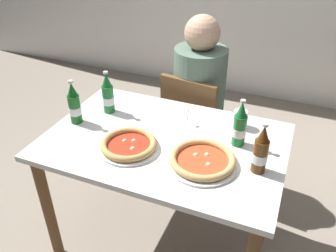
{
  "coord_description": "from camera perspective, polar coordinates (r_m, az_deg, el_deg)",
  "views": [
    {
      "loc": [
        0.57,
        -1.32,
        1.75
      ],
      "look_at": [
        0.0,
        0.05,
        0.8
      ],
      "focal_mm": 37.04,
      "sensor_mm": 36.0,
      "label": 1
    }
  ],
  "objects": [
    {
      "name": "ground_plane",
      "position": [
        2.27,
        -0.51,
        -17.96
      ],
      "size": [
        8.0,
        8.0,
        0.0
      ],
      "primitive_type": "plane",
      "color": "gray"
    },
    {
      "name": "dining_table_main",
      "position": [
        1.82,
        -0.6,
        -5.15
      ],
      "size": [
        1.2,
        0.8,
        0.75
      ],
      "color": "silver",
      "rests_on": "ground_plane"
    },
    {
      "name": "chair_behind_table",
      "position": [
        2.39,
        4.3,
        0.46
      ],
      "size": [
        0.45,
        0.45,
        0.85
      ],
      "rotation": [
        0.0,
        0.0,
        3.01
      ],
      "color": "brown",
      "rests_on": "ground_plane"
    },
    {
      "name": "diner_seated",
      "position": [
        2.38,
        5.0,
        3.08
      ],
      "size": [
        0.34,
        0.34,
        1.21
      ],
      "color": "#2D3342",
      "rests_on": "ground_plane"
    },
    {
      "name": "pizza_margherita_near",
      "position": [
        1.69,
        -6.49,
        -3.13
      ],
      "size": [
        0.29,
        0.29,
        0.04
      ],
      "color": "white",
      "rests_on": "dining_table_main"
    },
    {
      "name": "pizza_marinara_far",
      "position": [
        1.59,
        5.67,
        -5.62
      ],
      "size": [
        0.33,
        0.33,
        0.04
      ],
      "color": "white",
      "rests_on": "dining_table_main"
    },
    {
      "name": "beer_bottle_left",
      "position": [
        1.7,
        11.73,
        -0.04
      ],
      "size": [
        0.07,
        0.07,
        0.25
      ],
      "color": "#196B2D",
      "rests_on": "dining_table_main"
    },
    {
      "name": "beer_bottle_center",
      "position": [
        1.91,
        -15.16,
        3.34
      ],
      "size": [
        0.07,
        0.07,
        0.25
      ],
      "color": "#14591E",
      "rests_on": "dining_table_main"
    },
    {
      "name": "beer_bottle_right",
      "position": [
        1.55,
        15.0,
        -4.09
      ],
      "size": [
        0.07,
        0.07,
        0.25
      ],
      "color": "#512D0F",
      "rests_on": "dining_table_main"
    },
    {
      "name": "beer_bottle_extra",
      "position": [
        1.97,
        -9.85,
        5.01
      ],
      "size": [
        0.07,
        0.07,
        0.25
      ],
      "color": "#196B2D",
      "rests_on": "dining_table_main"
    },
    {
      "name": "napkin_with_cutlery",
      "position": [
        1.93,
        3.65,
        1.48
      ],
      "size": [
        0.23,
        0.23,
        0.01
      ],
      "color": "white",
      "rests_on": "dining_table_main"
    },
    {
      "name": "paper_cup",
      "position": [
        1.87,
        11.78,
        1.15
      ],
      "size": [
        0.07,
        0.07,
        0.09
      ],
      "primitive_type": "cylinder",
      "color": "white",
      "rests_on": "dining_table_main"
    }
  ]
}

